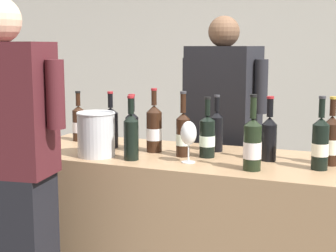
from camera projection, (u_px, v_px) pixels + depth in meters
wall_back at (276, 56)px, 5.01m from camera, size 8.00×0.10×2.80m
counter at (181, 238)px, 2.78m from camera, size 1.83×0.69×0.93m
wine_bottle_0 at (79, 123)px, 3.09m from camera, size 0.07×0.07×0.30m
wine_bottle_1 at (131, 135)px, 2.57m from camera, size 0.08×0.08×0.33m
wine_bottle_2 at (132, 130)px, 2.80m from camera, size 0.07×0.07×0.31m
wine_bottle_3 at (183, 134)px, 2.65m from camera, size 0.07×0.07×0.34m
wine_bottle_4 at (320, 143)px, 2.37m from camera, size 0.08×0.08×0.34m
wine_bottle_5 at (252, 144)px, 2.36m from camera, size 0.08×0.08×0.35m
wine_bottle_6 at (154, 129)px, 2.77m from camera, size 0.09×0.09×0.35m
wine_bottle_7 at (111, 126)px, 2.88m from camera, size 0.08×0.08×0.32m
wine_bottle_8 at (207, 136)px, 2.64m from camera, size 0.08×0.08×0.31m
wine_bottle_9 at (216, 130)px, 2.78m from camera, size 0.07×0.07×0.31m
wine_bottle_10 at (269, 136)px, 2.55m from camera, size 0.07×0.07×0.33m
wine_bottle_11 at (331, 140)px, 2.46m from camera, size 0.08×0.08×0.33m
wine_glass at (189, 135)px, 2.51m from camera, size 0.08×0.08×0.21m
ice_bucket at (96, 134)px, 2.65m from camera, size 0.20×0.20×0.23m
person_server at (222, 153)px, 3.28m from camera, size 0.59×0.34×1.68m
person_guest at (7, 194)px, 2.31m from camera, size 0.59×0.30×1.71m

